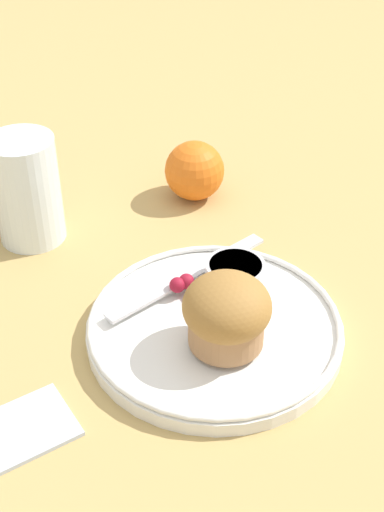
{
  "coord_description": "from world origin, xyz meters",
  "views": [
    {
      "loc": [
        -0.27,
        -0.42,
        0.46
      ],
      "look_at": [
        0.02,
        0.03,
        0.06
      ],
      "focal_mm": 50.0,
      "sensor_mm": 36.0,
      "label": 1
    }
  ],
  "objects_px": {
    "muffin": "(223,315)",
    "orange_fruit": "(195,171)",
    "butter_knife": "(189,276)",
    "juice_glass": "(27,190)"
  },
  "relations": [
    {
      "from": "muffin",
      "to": "orange_fruit",
      "type": "bearing_deg",
      "value": 62.0
    },
    {
      "from": "muffin",
      "to": "butter_knife",
      "type": "relative_size",
      "value": 0.4
    },
    {
      "from": "butter_knife",
      "to": "orange_fruit",
      "type": "xyz_separation_m",
      "value": [
        0.1,
        0.15,
        0.01
      ]
    },
    {
      "from": "orange_fruit",
      "to": "butter_knife",
      "type": "bearing_deg",
      "value": -124.85
    },
    {
      "from": "butter_knife",
      "to": "orange_fruit",
      "type": "height_order",
      "value": "orange_fruit"
    },
    {
      "from": "butter_knife",
      "to": "juice_glass",
      "type": "xyz_separation_m",
      "value": [
        -0.09,
        0.18,
        0.04
      ]
    },
    {
      "from": "butter_knife",
      "to": "muffin",
      "type": "bearing_deg",
      "value": -113.0
    },
    {
      "from": "muffin",
      "to": "juice_glass",
      "type": "bearing_deg",
      "value": 103.88
    },
    {
      "from": "orange_fruit",
      "to": "juice_glass",
      "type": "xyz_separation_m",
      "value": [
        -0.19,
        0.03,
        0.02
      ]
    },
    {
      "from": "muffin",
      "to": "juice_glass",
      "type": "xyz_separation_m",
      "value": [
        -0.07,
        0.27,
        0.01
      ]
    }
  ]
}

